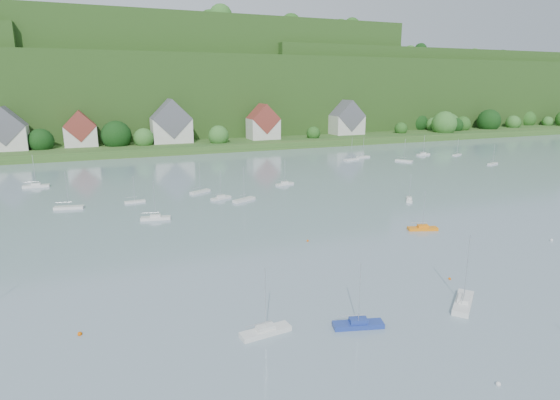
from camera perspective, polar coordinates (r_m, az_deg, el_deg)
name	(u,v)px	position (r m, az deg, el deg)	size (l,w,h in m)	color
far_shore_strip	(157,143)	(210.25, -15.13, 6.84)	(600.00, 60.00, 3.00)	#2B5720
forested_ridge	(139,92)	(277.03, -17.19, 12.78)	(620.00, 181.22, 69.89)	#1E3F14
village_building_0	(6,132)	(197.28, -30.93, 7.24)	(14.00, 10.40, 16.00)	beige
village_building_1	(80,131)	(197.12, -23.60, 7.83)	(12.00, 9.36, 14.00)	beige
village_building_2	(171,125)	(198.22, -13.40, 9.08)	(16.00, 11.44, 18.00)	beige
village_building_3	(263,124)	(206.26, -2.12, 9.39)	(13.00, 10.40, 15.50)	beige
village_building_4	(347,121)	(228.98, 8.33, 9.76)	(15.00, 10.40, 16.50)	beige
near_sailboat_0	(266,330)	(51.66, -1.82, -15.94)	(5.83, 2.18, 7.69)	silver
near_sailboat_1	(358,324)	(53.64, 9.71, -14.94)	(5.88, 3.00, 7.65)	navy
near_sailboat_3	(463,302)	(61.75, 21.88, -11.70)	(6.34, 5.82, 9.09)	silver
near_sailboat_5	(423,228)	(89.65, 17.34, -3.34)	(5.72, 3.20, 7.45)	orange
mooring_buoy_0	(362,323)	(54.80, 10.20, -14.80)	(0.48, 0.48, 0.48)	#DE5801
mooring_buoy_1	(498,385)	(48.66, 25.53, -20.12)	(0.47, 0.47, 0.47)	silver
mooring_buoy_2	(450,279)	(68.92, 20.37, -9.25)	(0.38, 0.38, 0.38)	#DE5801
mooring_buoy_3	(308,241)	(79.76, 3.46, -5.17)	(0.39, 0.39, 0.39)	#DE5801
mooring_buoy_4	(551,241)	(92.81, 30.73, -4.40)	(0.50, 0.50, 0.50)	silver
mooring_buoy_5	(80,335)	(56.05, -23.67, -15.15)	(0.49, 0.49, 0.49)	#DE5801
far_sailboat_cluster	(223,180)	(129.89, -7.09, 2.48)	(194.61, 69.78, 8.71)	silver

